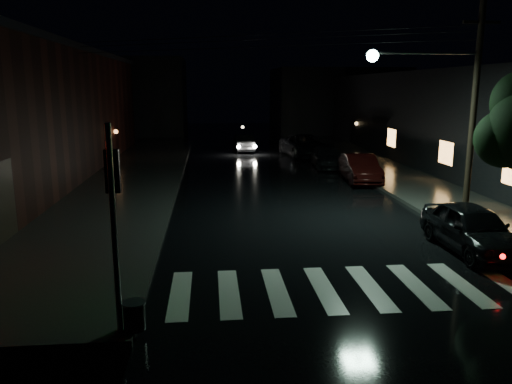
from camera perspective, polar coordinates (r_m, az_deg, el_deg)
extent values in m
plane|color=black|center=(12.17, -3.01, -12.36)|extent=(120.00, 120.00, 0.00)
cube|color=#282826|center=(25.98, -15.42, 0.54)|extent=(6.00, 44.00, 0.15)
cube|color=#282826|center=(27.61, 16.90, 1.11)|extent=(4.00, 44.00, 0.15)
cube|color=black|center=(33.96, 25.73, 7.37)|extent=(10.00, 40.00, 6.00)
cube|color=black|center=(56.91, -15.31, 10.49)|extent=(14.00, 10.00, 8.00)
cube|color=black|center=(57.93, 9.20, 10.27)|extent=(14.00, 10.00, 7.00)
cube|color=beige|center=(13.07, 10.39, -10.75)|extent=(9.00, 3.00, 0.01)
cylinder|color=slate|center=(10.15, -15.90, -4.27)|extent=(0.12, 0.12, 4.20)
cylinder|color=black|center=(10.74, -13.72, -13.66)|extent=(0.44, 0.44, 0.55)
cylinder|color=slate|center=(10.62, -13.80, -12.22)|extent=(0.48, 0.48, 0.04)
cube|color=black|center=(10.08, -16.09, 2.31)|extent=(0.28, 0.16, 0.85)
sphere|color=#0CFF33|center=(10.21, -15.92, 1.01)|extent=(0.20, 0.20, 0.20)
sphere|color=black|center=(17.13, 26.54, 5.47)|extent=(1.80, 1.80, 1.80)
cylinder|color=black|center=(20.65, 23.63, 8.57)|extent=(0.24, 0.24, 8.00)
cube|color=black|center=(20.76, 24.38, 17.26)|extent=(1.40, 0.10, 0.10)
cylinder|color=slate|center=(19.78, 18.88, 14.77)|extent=(4.00, 0.08, 0.08)
sphere|color=#BFFFD8|center=(19.06, 13.18, 14.91)|extent=(0.44, 0.44, 0.44)
imported|color=black|center=(16.76, 23.48, -3.83)|extent=(1.81, 4.36, 1.48)
imported|color=black|center=(27.29, 11.80, 2.68)|extent=(1.92, 4.61, 1.48)
imported|color=black|center=(32.12, 8.16, 4.00)|extent=(2.15, 4.61, 1.30)
imported|color=black|center=(36.72, 5.58, 5.28)|extent=(3.28, 6.02, 1.60)
imported|color=black|center=(39.62, -1.43, 5.62)|extent=(1.56, 4.10, 1.33)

